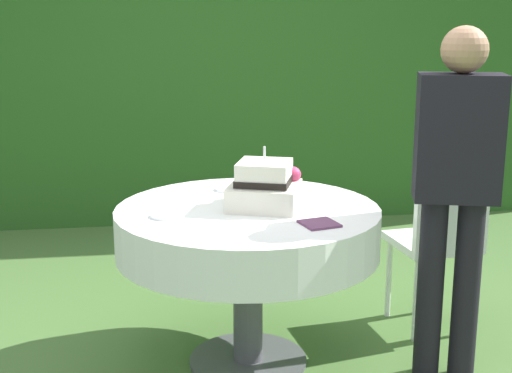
{
  "coord_description": "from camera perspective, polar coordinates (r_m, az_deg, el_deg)",
  "views": [
    {
      "loc": [
        -0.4,
        -3.13,
        1.65
      ],
      "look_at": [
        0.04,
        -0.0,
        0.88
      ],
      "focal_mm": 49.96,
      "sensor_mm": 36.0,
      "label": 1
    }
  ],
  "objects": [
    {
      "name": "napkin_stack",
      "position": [
        3.03,
        5.09,
        -2.98
      ],
      "size": [
        0.18,
        0.18,
        0.01
      ],
      "primitive_type": "cube",
      "rotation": [
        0.0,
        0.0,
        0.26
      ],
      "color": "#603856",
      "rests_on": "cake_table"
    },
    {
      "name": "serving_plate_right",
      "position": [
        3.49,
        4.2,
        -0.68
      ],
      "size": [
        0.11,
        0.11,
        0.01
      ],
      "primitive_type": "cylinder",
      "color": "white",
      "rests_on": "cake_table"
    },
    {
      "name": "cake_table",
      "position": [
        3.31,
        -0.67,
        -3.71
      ],
      "size": [
        1.22,
        1.22,
        0.78
      ],
      "color": "#4C4C51",
      "rests_on": "ground_plane"
    },
    {
      "name": "serving_plate_near",
      "position": [
        3.67,
        1.13,
        0.06
      ],
      "size": [
        0.1,
        0.1,
        0.01
      ],
      "primitive_type": "cylinder",
      "color": "white",
      "rests_on": "cake_table"
    },
    {
      "name": "garden_chair",
      "position": [
        3.8,
        14.53,
        -3.68
      ],
      "size": [
        0.45,
        0.45,
        0.89
      ],
      "color": "white",
      "rests_on": "ground_plane"
    },
    {
      "name": "serving_plate_left",
      "position": [
        3.16,
        -7.24,
        -2.31
      ],
      "size": [
        0.14,
        0.14,
        0.01
      ],
      "primitive_type": "cylinder",
      "color": "white",
      "rests_on": "cake_table"
    },
    {
      "name": "wedding_cake",
      "position": [
        3.26,
        0.73,
        -0.04
      ],
      "size": [
        0.4,
        0.4,
        0.29
      ],
      "color": "silver",
      "rests_on": "cake_table"
    },
    {
      "name": "ground_plane",
      "position": [
        3.56,
        -0.64,
        -13.84
      ],
      "size": [
        20.0,
        20.0,
        0.0
      ],
      "primitive_type": "plane",
      "color": "#476B33"
    },
    {
      "name": "foliage_hedge",
      "position": [
        5.77,
        -4.04,
        11.4
      ],
      "size": [
        5.62,
        0.46,
        2.84
      ],
      "primitive_type": "cube",
      "color": "#28561E",
      "rests_on": "ground_plane"
    },
    {
      "name": "serving_plate_far",
      "position": [
        3.6,
        -2.41,
        -0.2
      ],
      "size": [
        0.12,
        0.12,
        0.01
      ],
      "primitive_type": "cylinder",
      "color": "white",
      "rests_on": "cake_table"
    },
    {
      "name": "standing_person",
      "position": [
        3.23,
        15.68,
        0.34
      ],
      "size": [
        0.4,
        0.29,
        1.6
      ],
      "color": "black",
      "rests_on": "ground_plane"
    }
  ]
}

